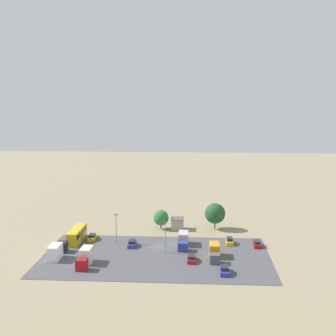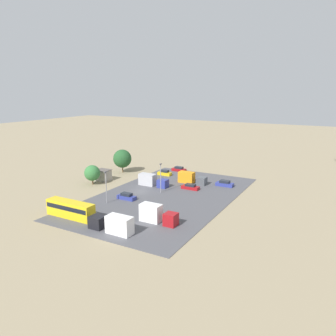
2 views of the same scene
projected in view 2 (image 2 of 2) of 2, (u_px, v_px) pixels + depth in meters
name	position (u px, v px, depth m)	size (l,w,h in m)	color
ground_plane	(141.00, 192.00, 85.04)	(400.00, 400.00, 0.00)	gray
parking_lot_surface	(166.00, 196.00, 81.46)	(53.62, 31.32, 0.08)	#4C4C51
shed_building	(103.00, 175.00, 95.63)	(3.61, 4.07, 3.23)	#9E998E
bus	(70.00, 209.00, 67.61)	(2.63, 11.33, 3.38)	gold
parked_car_0	(127.00, 197.00, 79.03)	(1.80, 4.67, 1.58)	navy
parked_car_1	(165.00, 173.00, 101.61)	(1.72, 4.35, 1.64)	gold
parked_car_2	(179.00, 169.00, 106.65)	(1.79, 4.69, 1.49)	maroon
parked_car_3	(225.00, 184.00, 89.93)	(2.00, 4.79, 1.61)	navy
parked_car_4	(190.00, 187.00, 87.20)	(1.86, 4.76, 1.41)	maroon
parked_car_5	(79.00, 208.00, 71.69)	(1.79, 4.16, 1.53)	gold
parked_truck_0	(156.00, 215.00, 64.99)	(2.37, 7.89, 3.55)	maroon
parked_truck_1	(152.00, 181.00, 90.17)	(2.40, 8.53, 3.17)	navy
parked_truck_2	(191.00, 178.00, 92.68)	(2.36, 8.18, 3.10)	#4C5156
parked_truck_3	(113.00, 224.00, 60.55)	(2.41, 9.16, 3.35)	black
tree_near_shed	(122.00, 159.00, 104.43)	(5.84, 5.84, 7.45)	brown
tree_apron_mid	(92.00, 173.00, 91.18)	(4.41, 4.41, 5.52)	brown
light_pole_lot_centre	(106.00, 186.00, 75.60)	(0.90, 0.28, 7.59)	gray
light_pole_lot_edge	(161.00, 177.00, 83.46)	(0.90, 0.28, 7.63)	gray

